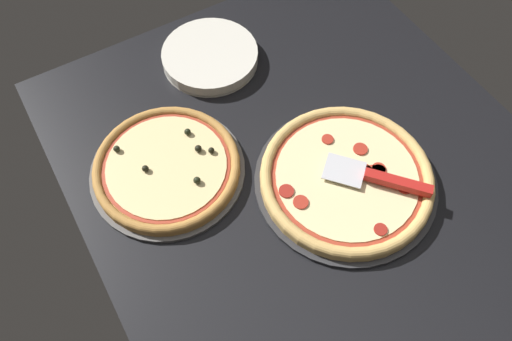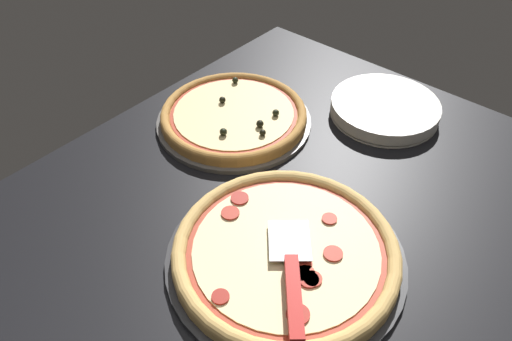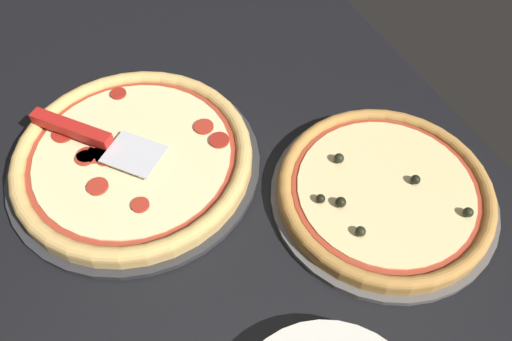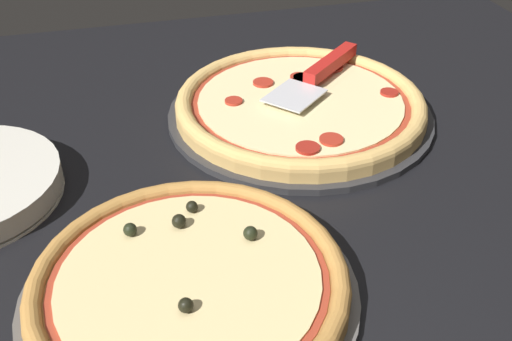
{
  "view_description": "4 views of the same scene",
  "coord_description": "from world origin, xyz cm",
  "px_view_note": "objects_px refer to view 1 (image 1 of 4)",
  "views": [
    {
      "loc": [
        -41.16,
        41.31,
        98.29
      ],
      "look_at": [
        8.01,
        12.11,
        3.0
      ],
      "focal_mm": 35.0,
      "sensor_mm": 36.0,
      "label": 1
    },
    {
      "loc": [
        -46.96,
        -35.27,
        69.53
      ],
      "look_at": [
        8.01,
        12.11,
        3.0
      ],
      "focal_mm": 35.0,
      "sensor_mm": 36.0,
      "label": 2
    },
    {
      "loc": [
        50.52,
        -8.0,
        65.74
      ],
      "look_at": [
        8.01,
        12.11,
        3.0
      ],
      "focal_mm": 35.0,
      "sensor_mm": 36.0,
      "label": 3
    },
    {
      "loc": [
        24.26,
        73.06,
        46.99
      ],
      "look_at": [
        8.01,
        12.11,
        3.0
      ],
      "focal_mm": 42.0,
      "sensor_mm": 36.0,
      "label": 4
    }
  ],
  "objects_px": {
    "plate_stack": "(210,56)",
    "pizza_front": "(347,177)",
    "pizza_back": "(167,167)",
    "serving_spatula": "(388,180)"
  },
  "relations": [
    {
      "from": "pizza_front",
      "to": "plate_stack",
      "type": "relative_size",
      "value": 1.55
    },
    {
      "from": "plate_stack",
      "to": "pizza_front",
      "type": "bearing_deg",
      "value": -169.72
    },
    {
      "from": "pizza_front",
      "to": "pizza_back",
      "type": "distance_m",
      "value": 0.4
    },
    {
      "from": "pizza_front",
      "to": "pizza_back",
      "type": "bearing_deg",
      "value": 55.22
    },
    {
      "from": "pizza_back",
      "to": "plate_stack",
      "type": "relative_size",
      "value": 1.33
    },
    {
      "from": "pizza_back",
      "to": "plate_stack",
      "type": "height_order",
      "value": "pizza_back"
    },
    {
      "from": "pizza_back",
      "to": "serving_spatula",
      "type": "distance_m",
      "value": 0.49
    },
    {
      "from": "plate_stack",
      "to": "pizza_back",
      "type": "bearing_deg",
      "value": 135.94
    },
    {
      "from": "serving_spatula",
      "to": "pizza_back",
      "type": "bearing_deg",
      "value": 53.41
    },
    {
      "from": "pizza_front",
      "to": "pizza_back",
      "type": "height_order",
      "value": "pizza_back"
    }
  ]
}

